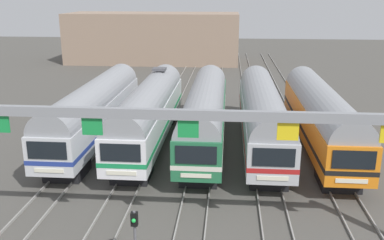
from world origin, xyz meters
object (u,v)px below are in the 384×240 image
object	(u,v)px
commuter_train_white	(149,110)
yard_signal_mast	(135,228)
commuter_train_silver	(95,109)
catenary_gantry	(188,137)
commuter_train_stainless	(262,113)
commuter_train_orange	(320,114)
commuter_train_green	(205,112)

from	to	relation	value
commuter_train_white	yard_signal_mast	world-z (taller)	commuter_train_white
commuter_train_silver	catenary_gantry	bearing A→B (deg)	-58.11
commuter_train_stainless	commuter_train_orange	bearing A→B (deg)	0.00
commuter_train_orange	catenary_gantry	bearing A→B (deg)	-121.89
commuter_train_orange	commuter_train_white	bearing A→B (deg)	179.98
commuter_train_orange	yard_signal_mast	bearing A→B (deg)	-124.59
commuter_train_orange	catenary_gantry	distance (m)	16.10
catenary_gantry	yard_signal_mast	distance (m)	4.42
commuter_train_white	commuter_train_green	size ratio (longest dim) A/B	1.00
commuter_train_white	commuter_train_stainless	xyz separation A→B (m)	(8.40, -0.00, -0.00)
commuter_train_green	catenary_gantry	size ratio (longest dim) A/B	0.82
commuter_train_white	catenary_gantry	world-z (taller)	catenary_gantry
commuter_train_green	commuter_train_orange	bearing A→B (deg)	0.00
commuter_train_white	yard_signal_mast	size ratio (longest dim) A/B	7.16
catenary_gantry	commuter_train_white	bearing A→B (deg)	107.28
commuter_train_white	commuter_train_orange	distance (m)	12.60
commuter_train_white	commuter_train_orange	bearing A→B (deg)	-0.02
commuter_train_green	commuter_train_stainless	xyz separation A→B (m)	(4.20, 0.00, 0.00)
commuter_train_silver	yard_signal_mast	distance (m)	16.50
commuter_train_orange	yard_signal_mast	distance (m)	18.51
commuter_train_green	commuter_train_orange	xyz separation A→B (m)	(8.40, 0.00, 0.00)
catenary_gantry	commuter_train_orange	bearing A→B (deg)	58.11
commuter_train_green	commuter_train_stainless	bearing A→B (deg)	0.00
commuter_train_white	catenary_gantry	xyz separation A→B (m)	(4.20, -13.50, 2.57)
commuter_train_stainless	yard_signal_mast	distance (m)	16.50
commuter_train_green	catenary_gantry	bearing A→B (deg)	-90.00
commuter_train_silver	commuter_train_orange	xyz separation A→B (m)	(16.80, 0.00, 0.00)
commuter_train_silver	commuter_train_stainless	size ratio (longest dim) A/B	1.00
commuter_train_silver	catenary_gantry	world-z (taller)	catenary_gantry
commuter_train_silver	commuter_train_orange	bearing A→B (deg)	0.00
yard_signal_mast	commuter_train_orange	bearing A→B (deg)	55.41
yard_signal_mast	catenary_gantry	bearing A→B (deg)	39.42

